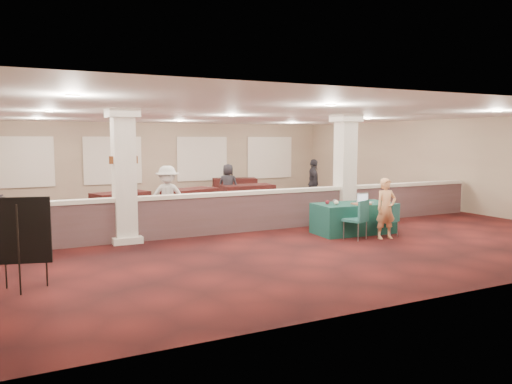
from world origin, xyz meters
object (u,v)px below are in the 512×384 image
far_table_back_right (235,187)px  near_table (353,218)px  conf_chair_side (359,216)px  far_table_front_right (333,200)px  conf_chair_main (391,217)px  attendee_d (228,185)px  easel_board (22,232)px  woman (386,209)px  attendee_b (168,197)px  far_table_back_center (247,195)px  far_table_front_center (190,200)px  attendee_c (314,183)px  far_table_back_left (121,203)px

far_table_back_right → near_table: bearing=-94.8°
conf_chair_side → far_table_front_right: bearing=38.7°
conf_chair_main → conf_chair_side: (-0.97, 0.08, 0.08)m
near_table → attendee_d: (-0.82, 6.50, 0.39)m
easel_board → far_table_back_right: size_ratio=0.82×
far_table_front_right → attendee_d: bearing=139.1°
woman → attendee_b: (-4.46, 3.95, 0.11)m
conf_chair_main → conf_chair_side: bearing=156.5°
attendee_d → conf_chair_side: bearing=132.8°
far_table_front_right → far_table_back_center: bearing=135.8°
easel_board → attendee_b: bearing=65.6°
attendee_b → near_table: bearing=-17.5°
attendee_b → far_table_front_center: bearing=78.8°
conf_chair_side → woman: bearing=-37.8°
woman → attendee_b: 5.96m
near_table → far_table_front_center: (-2.49, 6.00, -0.02)m
conf_chair_side → far_table_back_right: conf_chair_side is taller
near_table → attendee_b: (-4.18, 3.00, 0.48)m
far_table_back_right → far_table_back_center: bearing=-106.3°
far_table_front_right → easel_board: bearing=-151.0°
woman → attendee_b: attendee_b is taller
far_table_back_center → attendee_b: (-4.00, -3.20, 0.48)m
conf_chair_main → attendee_b: bearing=121.8°
conf_chair_side → far_table_back_center: size_ratio=0.50×
conf_chair_main → near_table: bearing=104.2°
far_table_back_center → conf_chair_main: bearing=-84.1°
near_table → far_table_front_center: size_ratio=1.11×
attendee_b → far_table_front_right: bearing=26.7°
attendee_d → far_table_back_center: bearing=-165.5°
conf_chair_side → easel_board: 7.65m
conf_chair_main → attendee_c: (1.43, 5.81, 0.37)m
near_table → far_table_back_left: bearing=131.7°
attendee_d → conf_chair_main: bearing=140.3°
conf_chair_main → far_table_front_center: conf_chair_main is taller
near_table → far_table_back_center: bearing=95.3°
attendee_c → easel_board: bearing=150.3°
far_table_front_center → attendee_c: (4.47, -1.03, 0.50)m
woman → attendee_d: 7.53m
easel_board → far_table_back_right: (8.80, 11.19, -0.60)m
easel_board → woman: (8.29, 0.74, -0.23)m
attendee_d → far_table_front_center: bearing=56.4°
far_table_back_left → attendee_b: (0.67, -3.20, 0.51)m
far_table_back_right → conf_chair_side: bearing=-96.7°
far_table_back_left → attendee_b: 3.31m
far_table_front_right → attendee_b: attendee_b is taller
far_table_front_right → far_table_back_left: size_ratio=0.94×
woman → attendee_d: size_ratio=0.97×
conf_chair_side → attendee_c: attendee_c is taller
far_table_front_right → far_table_back_right: size_ratio=0.90×
far_table_front_right → attendee_c: bearing=99.1°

